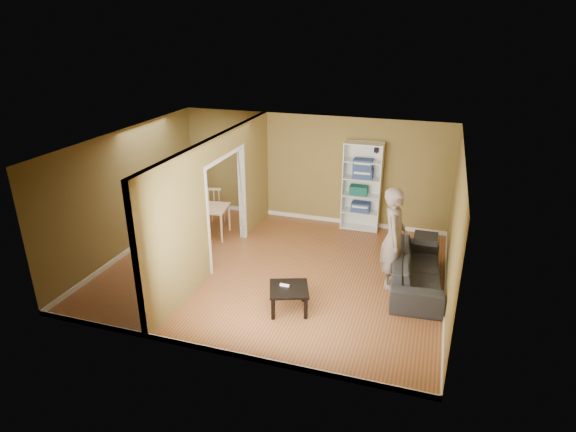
# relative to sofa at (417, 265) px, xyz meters

# --- Properties ---
(room_shell) EXTENTS (6.50, 6.50, 6.50)m
(room_shell) POSITION_rel_sofa_xyz_m (-2.70, -0.21, 0.87)
(room_shell) COLOR #9A5A33
(room_shell) RESTS_ON ground
(partition) EXTENTS (0.22, 5.50, 2.60)m
(partition) POSITION_rel_sofa_xyz_m (-3.90, -0.21, 0.87)
(partition) COLOR olive
(partition) RESTS_ON ground
(wall_speaker) EXTENTS (0.10, 0.10, 0.10)m
(wall_speaker) POSITION_rel_sofa_xyz_m (-1.20, 2.48, 1.47)
(wall_speaker) COLOR black
(wall_speaker) RESTS_ON room_shell
(sofa) EXTENTS (2.35, 1.15, 0.87)m
(sofa) POSITION_rel_sofa_xyz_m (0.00, 0.00, 0.00)
(sofa) COLOR #2C2C2E
(sofa) RESTS_ON ground
(person) EXTENTS (0.86, 0.69, 2.25)m
(person) POSITION_rel_sofa_xyz_m (-0.46, -0.10, 0.69)
(person) COLOR slate
(person) RESTS_ON ground
(bookshelf) EXTENTS (0.88, 0.38, 2.09)m
(bookshelf) POSITION_rel_sofa_xyz_m (-1.46, 2.39, 0.61)
(bookshelf) COLOR white
(bookshelf) RESTS_ON ground
(paper_box_navy_a) EXTENTS (0.43, 0.28, 0.22)m
(paper_box_navy_a) POSITION_rel_sofa_xyz_m (-1.46, 2.34, 0.11)
(paper_box_navy_a) COLOR navy
(paper_box_navy_a) RESTS_ON bookshelf
(paper_box_teal) EXTENTS (0.41, 0.27, 0.21)m
(paper_box_teal) POSITION_rel_sofa_xyz_m (-1.53, 2.34, 0.52)
(paper_box_teal) COLOR #14737C
(paper_box_teal) RESTS_ON bookshelf
(paper_box_navy_b) EXTENTS (0.44, 0.29, 0.23)m
(paper_box_navy_b) POSITION_rel_sofa_xyz_m (-1.45, 2.34, 0.94)
(paper_box_navy_b) COLOR navy
(paper_box_navy_b) RESTS_ON bookshelf
(paper_box_navy_c) EXTENTS (0.43, 0.28, 0.22)m
(paper_box_navy_c) POSITION_rel_sofa_xyz_m (-1.46, 2.34, 1.15)
(paper_box_navy_c) COLOR navy
(paper_box_navy_c) RESTS_ON bookshelf
(coffee_table) EXTENTS (0.65, 0.65, 0.43)m
(coffee_table) POSITION_rel_sofa_xyz_m (-2.00, -1.51, -0.07)
(coffee_table) COLOR black
(coffee_table) RESTS_ON ground
(game_controller) EXTENTS (0.16, 0.04, 0.03)m
(game_controller) POSITION_rel_sofa_xyz_m (-2.09, -1.47, 0.01)
(game_controller) COLOR white
(game_controller) RESTS_ON coffee_table
(dining_table) EXTENTS (1.12, 0.74, 0.70)m
(dining_table) POSITION_rel_sofa_xyz_m (-4.81, 0.87, 0.19)
(dining_table) COLOR tan
(dining_table) RESTS_ON ground
(chair_left) EXTENTS (0.52, 0.52, 1.01)m
(chair_left) POSITION_rel_sofa_xyz_m (-5.59, 0.80, 0.07)
(chair_left) COLOR tan
(chair_left) RESTS_ON ground
(chair_near) EXTENTS (0.51, 0.51, 0.88)m
(chair_near) POSITION_rel_sofa_xyz_m (-4.82, 0.23, 0.01)
(chair_near) COLOR #DAB97F
(chair_near) RESTS_ON ground
(chair_far) EXTENTS (0.54, 0.54, 0.99)m
(chair_far) POSITION_rel_sofa_xyz_m (-4.82, 1.54, 0.06)
(chair_far) COLOR #D4B37A
(chair_far) RESTS_ON ground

